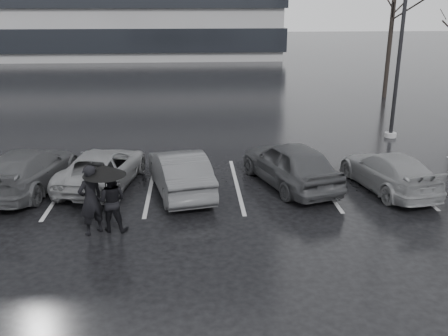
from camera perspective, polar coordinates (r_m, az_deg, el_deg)
ground at (r=13.97m, az=-0.07°, el=-5.61°), size 160.00×160.00×0.00m
car_main at (r=16.17m, az=7.60°, el=0.49°), size 3.00×4.65×1.47m
car_west_a at (r=15.54m, az=-5.07°, el=-0.42°), size 2.27×4.31×1.35m
car_west_b at (r=16.55m, az=-13.70°, el=0.04°), size 2.73×4.60×1.20m
car_west_c at (r=16.87m, az=-21.41°, el=-0.17°), size 2.59×4.81×1.32m
car_east at (r=16.59m, az=18.31°, el=-0.36°), size 2.41×4.36×1.19m
pedestrian_left at (r=13.12m, az=-15.00°, el=-3.55°), size 0.80×0.78×1.86m
pedestrian_right at (r=13.21m, az=-12.76°, el=-3.68°), size 0.88×0.73×1.65m
umbrella at (r=12.87m, az=-13.54°, el=-0.24°), size 1.09×1.09×1.86m
lamp_post at (r=22.44m, az=19.59°, el=13.71°), size 0.50×0.50×9.13m
stall_stripes at (r=16.25m, az=-3.46°, el=-2.02°), size 19.72×5.00×0.00m
tree_north at (r=31.99m, az=18.60°, el=15.17°), size 0.26×0.26×8.50m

